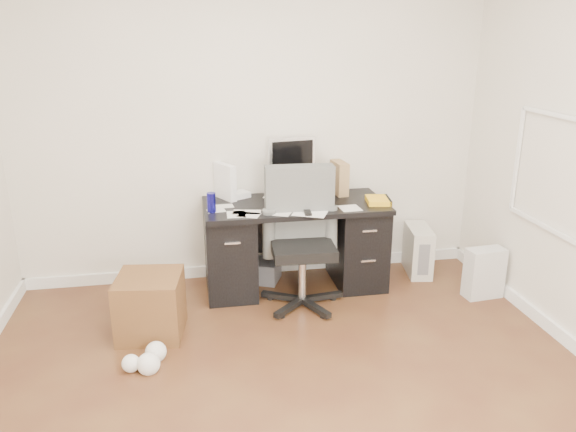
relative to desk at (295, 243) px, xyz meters
name	(u,v)px	position (x,y,z in m)	size (l,w,h in m)	color
ground	(298,409)	(-0.30, -1.65, -0.40)	(4.00, 4.00, 0.00)	#492417
room_shell	(305,125)	(-0.27, -1.62, 1.26)	(4.02, 4.02, 2.71)	white
desk	(295,243)	(0.00, 0.00, 0.00)	(1.50, 0.70, 0.75)	black
loose_papers	(272,206)	(-0.20, -0.05, 0.35)	(1.10, 0.60, 0.00)	white
lcd_monitor	(292,167)	(0.01, 0.22, 0.61)	(0.41, 0.23, 0.51)	silver
keyboard	(294,202)	(-0.01, -0.01, 0.36)	(0.44, 0.15, 0.03)	black
computer_mouse	(325,198)	(0.26, 0.00, 0.38)	(0.06, 0.06, 0.06)	silver
travel_mug	(211,203)	(-0.69, -0.12, 0.43)	(0.07, 0.07, 0.16)	navy
white_binder	(225,181)	(-0.56, 0.23, 0.50)	(0.12, 0.26, 0.30)	white
magazine_file	(339,178)	(0.43, 0.21, 0.49)	(0.12, 0.24, 0.28)	olive
pen_cup	(323,180)	(0.28, 0.19, 0.48)	(0.11, 0.11, 0.27)	#532A17
yellow_book	(378,200)	(0.68, -0.11, 0.37)	(0.18, 0.23, 0.04)	yellow
paper_remote	(310,212)	(0.06, -0.29, 0.36)	(0.26, 0.21, 0.02)	white
office_chair	(302,240)	(-0.01, -0.35, 0.15)	(0.63, 0.63, 1.11)	#545653
pc_tower	(418,250)	(1.15, 0.08, -0.18)	(0.19, 0.43, 0.43)	beige
shopping_bag	(484,273)	(1.50, -0.48, -0.19)	(0.31, 0.22, 0.42)	silver
wicker_basket	(150,305)	(-1.18, -0.60, -0.18)	(0.45, 0.45, 0.45)	#4A3216
desk_printer	(261,270)	(-0.27, 0.17, -0.31)	(0.31, 0.26, 0.19)	slate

